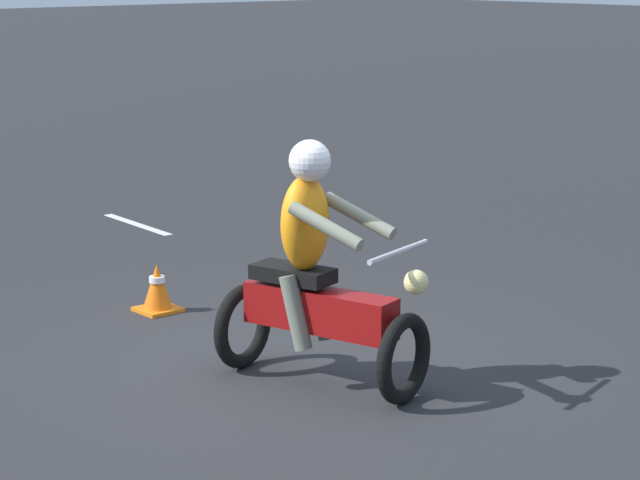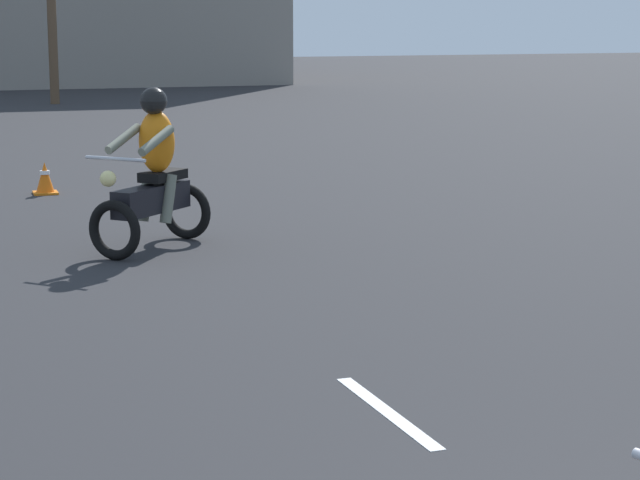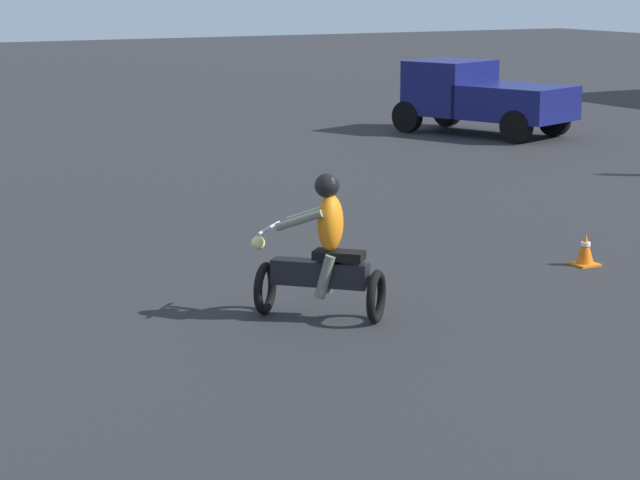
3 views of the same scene
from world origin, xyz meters
TOP-DOWN VIEW (x-y plane):
  - motorcycle_rider_background at (-0.94, 9.43)m, footprint 1.41×1.42m
  - pickup_truck at (-13.65, 20.51)m, footprint 4.55×3.29m
  - traffic_cone_far_right at (-1.60, 13.73)m, footprint 0.32×0.32m

SIDE VIEW (x-z plane):
  - traffic_cone_far_right at x=-1.60m, z-range -0.01..0.42m
  - motorcycle_rider_background at x=-0.94m, z-range -0.10..1.56m
  - pickup_truck at x=-13.65m, z-range 0.06..1.79m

